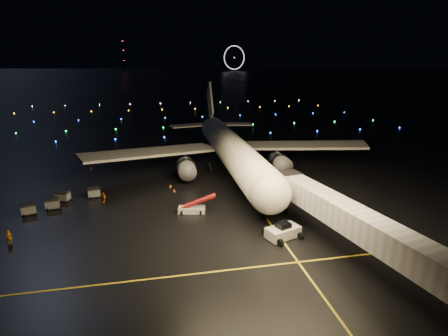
{
  "coord_description": "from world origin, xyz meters",
  "views": [
    {
      "loc": [
        -3.26,
        -42.96,
        22.3
      ],
      "look_at": [
        7.6,
        12.0,
        5.0
      ],
      "focal_mm": 28.0,
      "sensor_mm": 36.0,
      "label": 1
    }
  ],
  "objects_px": {
    "airliner": "(228,130)",
    "baggage_cart_3": "(28,209)",
    "baggage_cart_1": "(63,196)",
    "crew_c": "(104,197)",
    "belt_loader": "(192,204)",
    "baggage_cart_0": "(94,192)",
    "baggage_cart_2": "(52,204)",
    "pushback_tug": "(283,230)",
    "crew_a": "(9,237)"
  },
  "relations": [
    {
      "from": "airliner",
      "to": "baggage_cart_0",
      "type": "height_order",
      "value": "airliner"
    },
    {
      "from": "crew_c",
      "to": "baggage_cart_3",
      "type": "relative_size",
      "value": 0.88
    },
    {
      "from": "belt_loader",
      "to": "baggage_cart_1",
      "type": "distance_m",
      "value": 22.2
    },
    {
      "from": "baggage_cart_1",
      "to": "baggage_cart_3",
      "type": "height_order",
      "value": "baggage_cart_3"
    },
    {
      "from": "pushback_tug",
      "to": "baggage_cart_0",
      "type": "bearing_deg",
      "value": 123.88
    },
    {
      "from": "pushback_tug",
      "to": "baggage_cart_3",
      "type": "relative_size",
      "value": 2.2
    },
    {
      "from": "crew_c",
      "to": "baggage_cart_1",
      "type": "bearing_deg",
      "value": -145.93
    },
    {
      "from": "airliner",
      "to": "baggage_cart_3",
      "type": "bearing_deg",
      "value": -153.6
    },
    {
      "from": "baggage_cart_2",
      "to": "baggage_cart_3",
      "type": "xyz_separation_m",
      "value": [
        -3.0,
        -1.54,
        0.01
      ]
    },
    {
      "from": "baggage_cart_2",
      "to": "pushback_tug",
      "type": "bearing_deg",
      "value": -36.06
    },
    {
      "from": "baggage_cart_2",
      "to": "baggage_cart_3",
      "type": "height_order",
      "value": "baggage_cart_3"
    },
    {
      "from": "baggage_cart_1",
      "to": "crew_c",
      "type": "bearing_deg",
      "value": 0.44
    },
    {
      "from": "crew_a",
      "to": "crew_c",
      "type": "xyz_separation_m",
      "value": [
        10.0,
        11.82,
        -0.03
      ]
    },
    {
      "from": "airliner",
      "to": "baggage_cart_1",
      "type": "bearing_deg",
      "value": -157.79
    },
    {
      "from": "baggage_cart_0",
      "to": "baggage_cart_2",
      "type": "bearing_deg",
      "value": -161.46
    },
    {
      "from": "baggage_cart_1",
      "to": "baggage_cart_2",
      "type": "xyz_separation_m",
      "value": [
        -0.9,
        -3.06,
        0.01
      ]
    },
    {
      "from": "belt_loader",
      "to": "baggage_cart_3",
      "type": "distance_m",
      "value": 24.66
    },
    {
      "from": "crew_a",
      "to": "baggage_cart_0",
      "type": "xyz_separation_m",
      "value": [
        8.03,
        14.52,
        -0.09
      ]
    },
    {
      "from": "airliner",
      "to": "baggage_cart_1",
      "type": "distance_m",
      "value": 33.72
    },
    {
      "from": "baggage_cart_1",
      "to": "airliner",
      "type": "bearing_deg",
      "value": 38.73
    },
    {
      "from": "belt_loader",
      "to": "crew_a",
      "type": "height_order",
      "value": "belt_loader"
    },
    {
      "from": "pushback_tug",
      "to": "baggage_cart_2",
      "type": "relative_size",
      "value": 2.23
    },
    {
      "from": "pushback_tug",
      "to": "belt_loader",
      "type": "height_order",
      "value": "belt_loader"
    },
    {
      "from": "baggage_cart_2",
      "to": "baggage_cart_1",
      "type": "bearing_deg",
      "value": 63.84
    },
    {
      "from": "crew_c",
      "to": "baggage_cart_3",
      "type": "distance_m",
      "value": 10.92
    },
    {
      "from": "airliner",
      "to": "baggage_cart_0",
      "type": "relative_size",
      "value": 30.46
    },
    {
      "from": "crew_c",
      "to": "belt_loader",
      "type": "bearing_deg",
      "value": 23.87
    },
    {
      "from": "baggage_cart_1",
      "to": "pushback_tug",
      "type": "bearing_deg",
      "value": -14.63
    },
    {
      "from": "crew_c",
      "to": "baggage_cart_0",
      "type": "relative_size",
      "value": 0.91
    },
    {
      "from": "baggage_cart_1",
      "to": "baggage_cart_3",
      "type": "bearing_deg",
      "value": -113.66
    },
    {
      "from": "crew_a",
      "to": "baggage_cart_2",
      "type": "distance_m",
      "value": 10.96
    },
    {
      "from": "crew_a",
      "to": "baggage_cart_2",
      "type": "xyz_separation_m",
      "value": [
        2.41,
        10.7,
        -0.07
      ]
    },
    {
      "from": "baggage_cart_1",
      "to": "baggage_cart_2",
      "type": "height_order",
      "value": "baggage_cart_2"
    },
    {
      "from": "crew_c",
      "to": "baggage_cart_1",
      "type": "distance_m",
      "value": 6.96
    },
    {
      "from": "pushback_tug",
      "to": "crew_c",
      "type": "distance_m",
      "value": 29.94
    },
    {
      "from": "crew_c",
      "to": "baggage_cart_0",
      "type": "xyz_separation_m",
      "value": [
        -1.97,
        2.7,
        -0.06
      ]
    },
    {
      "from": "crew_a",
      "to": "baggage_cart_0",
      "type": "bearing_deg",
      "value": 30.1
    },
    {
      "from": "crew_c",
      "to": "baggage_cart_3",
      "type": "xyz_separation_m",
      "value": [
        -10.59,
        -2.67,
        -0.03
      ]
    },
    {
      "from": "airliner",
      "to": "pushback_tug",
      "type": "height_order",
      "value": "airliner"
    },
    {
      "from": "baggage_cart_3",
      "to": "baggage_cart_1",
      "type": "bearing_deg",
      "value": 28.95
    },
    {
      "from": "crew_a",
      "to": "baggage_cart_3",
      "type": "relative_size",
      "value": 0.91
    },
    {
      "from": "baggage_cart_0",
      "to": "baggage_cart_3",
      "type": "bearing_deg",
      "value": -163.8
    },
    {
      "from": "belt_loader",
      "to": "airliner",
      "type": "bearing_deg",
      "value": 76.32
    },
    {
      "from": "pushback_tug",
      "to": "belt_loader",
      "type": "distance_m",
      "value": 14.96
    },
    {
      "from": "airliner",
      "to": "belt_loader",
      "type": "bearing_deg",
      "value": -115.33
    },
    {
      "from": "pushback_tug",
      "to": "baggage_cart_0",
      "type": "distance_m",
      "value": 33.12
    },
    {
      "from": "crew_a",
      "to": "baggage_cart_1",
      "type": "bearing_deg",
      "value": 45.5
    },
    {
      "from": "pushback_tug",
      "to": "crew_a",
      "type": "bearing_deg",
      "value": 151.91
    },
    {
      "from": "belt_loader",
      "to": "pushback_tug",
      "type": "bearing_deg",
      "value": -31.52
    },
    {
      "from": "baggage_cart_0",
      "to": "baggage_cart_2",
      "type": "height_order",
      "value": "baggage_cart_2"
    }
  ]
}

